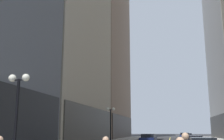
% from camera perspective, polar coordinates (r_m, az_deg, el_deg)
% --- Properties ---
extents(building_left_mid, '(10.61, 24.00, 41.82)m').
position_cam_1_polar(building_left_mid, '(46.48, -9.90, 12.10)').
color(building_left_mid, '#B7AD99').
rests_on(building_left_mid, ground).
extents(car_navy, '(2.08, 4.83, 1.32)m').
position_cam_1_polar(car_navy, '(39.20, 7.45, -13.72)').
color(car_navy, '#141E4C').
rests_on(car_navy, ground).
extents(car_silver, '(1.92, 4.73, 1.32)m').
position_cam_1_polar(car_silver, '(49.10, 15.11, -13.09)').
color(car_silver, '#B7B7BC').
rests_on(car_silver, ground).
extents(car_blue, '(1.81, 4.41, 1.32)m').
position_cam_1_polar(car_blue, '(56.79, 14.61, -12.94)').
color(car_blue, navy).
rests_on(car_blue, ground).
extents(street_lamp_left_near, '(1.06, 0.36, 4.43)m').
position_cam_1_polar(street_lamp_left_near, '(13.76, -18.78, -5.60)').
color(street_lamp_left_near, black).
rests_on(street_lamp_left_near, ground).
extents(street_lamp_left_far, '(1.06, 0.36, 4.43)m').
position_cam_1_polar(street_lamp_left_far, '(33.02, -0.27, -9.72)').
color(street_lamp_left_far, black).
rests_on(street_lamp_left_far, ground).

